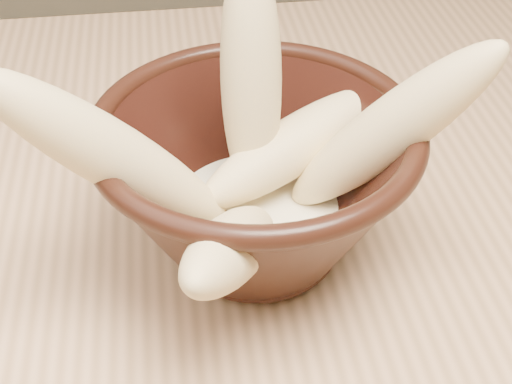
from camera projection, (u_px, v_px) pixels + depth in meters
The scene contains 8 objects.
table at pixel (485, 297), 0.58m from camera, with size 1.20×0.80×0.75m.
bowl at pixel (256, 180), 0.46m from camera, with size 0.21×0.21×0.11m.
milk_puddle at pixel (256, 213), 0.48m from camera, with size 0.12×0.12×0.02m, color #EEE4BF.
banana_upright at pixel (251, 80), 0.45m from camera, with size 0.04×0.04×0.17m, color #EACD8A.
banana_left at pixel (117, 158), 0.41m from camera, with size 0.04×0.04×0.19m, color #EACD8A.
banana_right at pixel (389, 131), 0.43m from camera, with size 0.04×0.04×0.17m, color #EACD8A.
banana_across at pixel (295, 145), 0.48m from camera, with size 0.04×0.04×0.16m, color #EACD8A.
banana_front at pixel (232, 248), 0.40m from camera, with size 0.04×0.04×0.14m, color #EACD8A.
Camera 1 is at (-0.24, -0.36, 1.11)m, focal length 50.00 mm.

